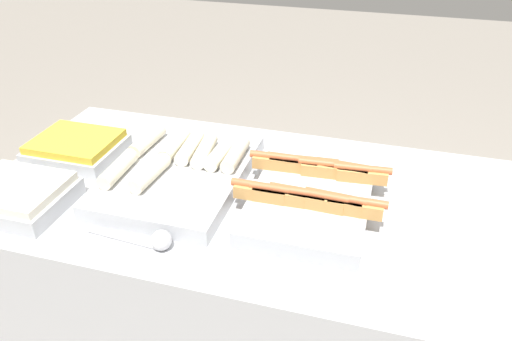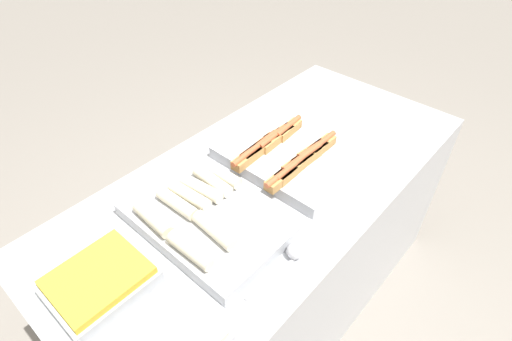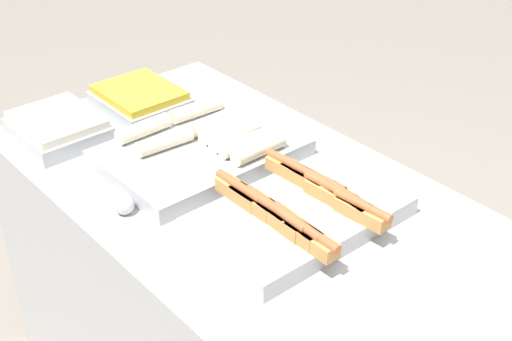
{
  "view_description": "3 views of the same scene",
  "coord_description": "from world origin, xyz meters",
  "px_view_note": "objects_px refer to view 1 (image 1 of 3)",
  "views": [
    {
      "loc": [
        0.26,
        -1.17,
        1.68
      ],
      "look_at": [
        -0.08,
        0.0,
        0.94
      ],
      "focal_mm": 35.0,
      "sensor_mm": 36.0,
      "label": 1
    },
    {
      "loc": [
        -0.89,
        -0.73,
        1.89
      ],
      "look_at": [
        -0.08,
        0.0,
        0.94
      ],
      "focal_mm": 28.0,
      "sensor_mm": 36.0,
      "label": 2
    },
    {
      "loc": [
        1.11,
        -1.01,
        1.91
      ],
      "look_at": [
        -0.08,
        0.0,
        0.94
      ],
      "focal_mm": 50.0,
      "sensor_mm": 36.0,
      "label": 3
    }
  ],
  "objects_px": {
    "tray_wraps": "(180,170)",
    "tray_side_back": "(77,148)",
    "tray_hotdogs": "(312,191)",
    "serving_spoon_near": "(156,240)",
    "tray_side_front": "(18,196)"
  },
  "relations": [
    {
      "from": "tray_hotdogs",
      "to": "tray_side_back",
      "type": "height_order",
      "value": "tray_hotdogs"
    },
    {
      "from": "tray_hotdogs",
      "to": "tray_wraps",
      "type": "relative_size",
      "value": 0.96
    },
    {
      "from": "tray_side_back",
      "to": "serving_spoon_near",
      "type": "height_order",
      "value": "tray_side_back"
    },
    {
      "from": "tray_wraps",
      "to": "serving_spoon_near",
      "type": "height_order",
      "value": "tray_wraps"
    },
    {
      "from": "tray_side_back",
      "to": "tray_wraps",
      "type": "bearing_deg",
      "value": -5.04
    },
    {
      "from": "tray_hotdogs",
      "to": "serving_spoon_near",
      "type": "height_order",
      "value": "tray_hotdogs"
    },
    {
      "from": "tray_wraps",
      "to": "serving_spoon_near",
      "type": "relative_size",
      "value": 2.21
    },
    {
      "from": "tray_side_front",
      "to": "tray_side_back",
      "type": "relative_size",
      "value": 1.0
    },
    {
      "from": "tray_hotdogs",
      "to": "serving_spoon_near",
      "type": "distance_m",
      "value": 0.45
    },
    {
      "from": "tray_wraps",
      "to": "tray_side_back",
      "type": "bearing_deg",
      "value": 174.96
    },
    {
      "from": "tray_hotdogs",
      "to": "tray_wraps",
      "type": "height_order",
      "value": "tray_hotdogs"
    },
    {
      "from": "serving_spoon_near",
      "to": "tray_hotdogs",
      "type": "bearing_deg",
      "value": 41.92
    },
    {
      "from": "tray_wraps",
      "to": "serving_spoon_near",
      "type": "xyz_separation_m",
      "value": [
        0.07,
        -0.31,
        -0.01
      ]
    },
    {
      "from": "tray_side_front",
      "to": "tray_hotdogs",
      "type": "bearing_deg",
      "value": 17.26
    },
    {
      "from": "tray_wraps",
      "to": "serving_spoon_near",
      "type": "bearing_deg",
      "value": -77.2
    }
  ]
}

